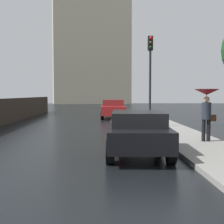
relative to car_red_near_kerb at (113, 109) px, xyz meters
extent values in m
cube|color=maroon|center=(0.00, -0.03, -0.10)|extent=(1.85, 4.56, 0.66)
cube|color=maroon|center=(0.00, 0.12, 0.46)|extent=(1.60, 2.18, 0.45)
cylinder|color=black|center=(-0.79, 1.48, -0.43)|extent=(0.23, 0.64, 0.63)
cylinder|color=black|center=(0.84, 1.45, -0.43)|extent=(0.23, 0.64, 0.63)
cylinder|color=black|center=(-0.84, -1.51, -0.43)|extent=(0.23, 0.64, 0.63)
cylinder|color=black|center=(0.79, -1.54, -0.43)|extent=(0.23, 0.64, 0.63)
cube|color=black|center=(0.28, -14.50, -0.12)|extent=(1.95, 4.18, 0.58)
cube|color=black|center=(0.27, -14.61, 0.38)|extent=(1.64, 2.25, 0.41)
cylinder|color=black|center=(-0.46, -13.11, -0.41)|extent=(0.25, 0.69, 0.68)
cylinder|color=black|center=(1.15, -13.19, -0.41)|extent=(0.25, 0.69, 0.68)
cylinder|color=black|center=(-0.59, -15.81, -0.41)|extent=(0.25, 0.69, 0.68)
cylinder|color=black|center=(1.02, -15.89, -0.41)|extent=(0.25, 0.69, 0.68)
cylinder|color=black|center=(2.90, -12.81, -0.21)|extent=(0.14, 0.14, 0.80)
cylinder|color=black|center=(3.08, -12.82, -0.21)|extent=(0.14, 0.14, 0.80)
cylinder|color=#232833|center=(2.99, -12.82, 0.50)|extent=(0.34, 0.34, 0.62)
sphere|color=tan|center=(2.99, -12.82, 0.92)|extent=(0.22, 0.22, 0.22)
cube|color=#3F2314|center=(3.24, -12.83, 0.24)|extent=(0.20, 0.11, 0.24)
cylinder|color=#4C4C51|center=(2.99, -12.82, 0.87)|extent=(0.02, 0.02, 0.86)
cone|color=maroon|center=(2.99, -12.82, 1.19)|extent=(0.91, 0.91, 0.21)
cylinder|color=black|center=(1.75, -7.42, 1.42)|extent=(0.12, 0.12, 4.06)
cube|color=black|center=(1.75, -7.42, 3.82)|extent=(0.26, 0.26, 0.75)
sphere|color=red|center=(1.75, -7.59, 4.07)|extent=(0.17, 0.17, 0.17)
sphere|color=#392405|center=(1.75, -7.59, 3.82)|extent=(0.17, 0.17, 0.17)
sphere|color=black|center=(1.75, -7.59, 3.57)|extent=(0.17, 0.17, 0.17)
cube|color=#B2A88E|center=(-3.28, 38.98, 10.78)|extent=(16.18, 10.68, 23.06)
camera|label=1|loc=(-0.78, -23.90, 1.11)|focal=49.36mm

